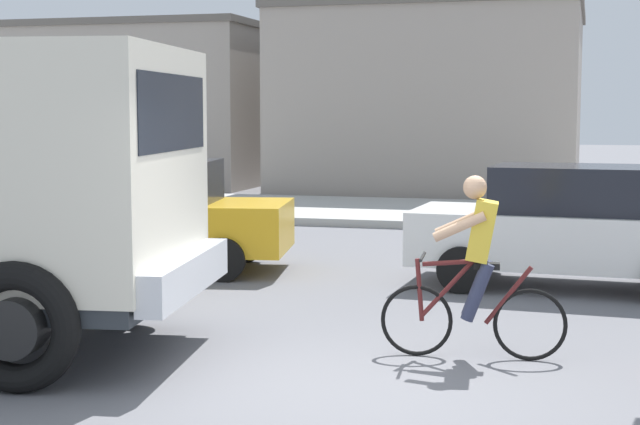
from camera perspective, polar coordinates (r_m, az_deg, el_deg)
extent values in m
plane|color=slate|center=(8.31, 2.03, -10.21)|extent=(120.00, 120.00, 0.00)
cube|color=#ADADA8|center=(21.37, 10.42, -0.11)|extent=(80.00, 5.00, 0.16)
cube|color=silver|center=(9.18, -7.80, -3.58)|extent=(0.57, 2.39, 0.36)
cube|color=black|center=(9.10, -8.85, 5.78)|extent=(0.42, 2.12, 0.70)
torus|color=black|center=(10.75, -11.61, -3.60)|extent=(1.12, 0.39, 1.10)
cylinder|color=black|center=(10.75, -11.61, -3.60)|extent=(0.53, 0.37, 0.50)
torus|color=black|center=(8.41, -17.31, -6.41)|extent=(1.12, 0.39, 1.10)
cylinder|color=black|center=(8.41, -17.31, -6.41)|extent=(0.53, 0.37, 0.50)
torus|color=black|center=(9.32, 5.65, -6.28)|extent=(0.68, 0.10, 0.68)
torus|color=black|center=(9.30, 12.15, -6.42)|extent=(0.68, 0.10, 0.68)
cylinder|color=#591E1E|center=(9.20, 7.85, -2.90)|extent=(0.60, 0.10, 0.09)
cylinder|color=#591E1E|center=(9.24, 7.46, -4.39)|extent=(0.51, 0.09, 0.57)
cylinder|color=#591E1E|center=(9.24, 10.93, -4.77)|extent=(0.44, 0.08, 0.57)
cylinder|color=#591E1E|center=(9.26, 5.83, -4.51)|extent=(0.10, 0.05, 0.59)
cylinder|color=black|center=(9.21, 6.00, -2.58)|extent=(0.07, 0.50, 0.03)
cube|color=black|center=(9.20, 9.70, -3.09)|extent=(0.25, 0.14, 0.06)
cube|color=gold|center=(9.15, 9.43, -1.04)|extent=(0.32, 0.35, 0.59)
sphere|color=tan|center=(9.11, 9.03, 1.46)|extent=(0.22, 0.22, 0.22)
cylinder|color=#2D334C|center=(9.14, 9.17, -4.60)|extent=(0.31, 0.15, 0.57)
cylinder|color=tan|center=(8.99, 8.14, -0.83)|extent=(0.50, 0.13, 0.29)
cylinder|color=#2D334C|center=(9.34, 9.19, -4.38)|extent=(0.31, 0.15, 0.57)
cylinder|color=tan|center=(9.31, 8.22, -0.59)|extent=(0.50, 0.13, 0.29)
cube|color=gold|center=(14.37, -9.86, -0.76)|extent=(4.23, 2.36, 0.70)
cube|color=black|center=(14.35, -10.49, 1.83)|extent=(2.42, 1.80, 0.60)
cylinder|color=black|center=(14.96, -4.39, -1.77)|extent=(0.62, 0.28, 0.60)
cylinder|color=black|center=(13.31, -5.65, -2.75)|extent=(0.62, 0.28, 0.60)
cylinder|color=black|center=(15.58, -13.41, -1.61)|extent=(0.62, 0.28, 0.60)
cylinder|color=black|center=(14.00, -15.67, -2.51)|extent=(0.62, 0.28, 0.60)
cube|color=white|center=(13.17, 14.23, -1.47)|extent=(4.09, 1.93, 0.70)
cube|color=black|center=(13.09, 14.96, 1.33)|extent=(2.28, 1.57, 0.60)
cylinder|color=black|center=(12.54, 8.21, -3.32)|extent=(0.61, 0.21, 0.60)
cylinder|color=black|center=(14.20, 9.48, -2.26)|extent=(0.61, 0.21, 0.60)
cube|color=#9E9389|center=(31.89, -9.23, 6.03)|extent=(7.29, 6.86, 4.75)
cube|color=#5E5852|center=(31.99, -9.30, 10.47)|extent=(7.43, 6.99, 0.20)
cube|color=#9E9389|center=(28.15, 6.75, 6.25)|extent=(7.92, 7.63, 4.93)
cube|color=#5E5852|center=(28.28, 6.81, 11.45)|extent=(8.08, 7.78, 0.20)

